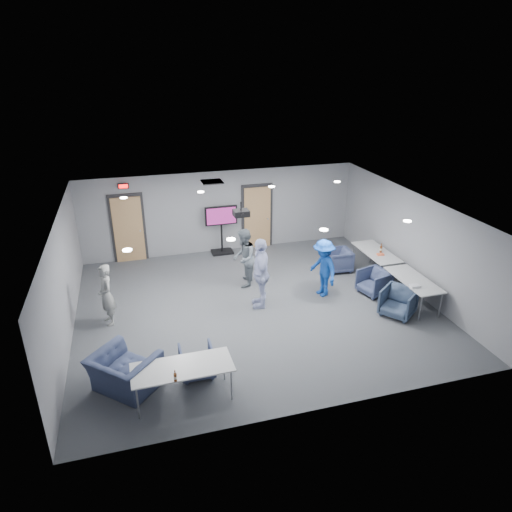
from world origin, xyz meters
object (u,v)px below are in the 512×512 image
object	(u,v)px
chair_front_a	(197,361)
person_c	(261,273)
chair_front_b	(125,372)
tv_stand	(221,227)
bottle_front	(175,377)
chair_right_b	(374,282)
chair_right_a	(338,260)
person_b	(244,258)
bottle_right	(381,249)
projector	(241,213)
person_d	(323,268)
person_a	(106,295)
table_right_b	(413,281)
table_right_a	(376,253)
table_front_left	(182,369)
chair_right_c	(398,302)

from	to	relation	value
chair_front_a	person_c	bearing A→B (deg)	-131.09
chair_front_b	tv_stand	distance (m)	6.97
person_c	bottle_front	xyz separation A→B (m)	(-2.58, -3.40, -0.13)
chair_right_b	tv_stand	bearing A→B (deg)	-154.58
chair_right_a	chair_right_b	world-z (taller)	chair_right_b
person_b	bottle_right	world-z (taller)	person_b
projector	chair_right_a	bearing A→B (deg)	13.78
person_d	bottle_right	xyz separation A→B (m)	(2.14, 0.69, 0.03)
person_d	projector	world-z (taller)	projector
person_a	bottle_front	bearing A→B (deg)	1.01
chair_front_b	person_b	bearing A→B (deg)	-88.83
person_c	chair_front_b	xyz separation A→B (m)	(-3.48, -2.42, -0.56)
chair_right_b	projector	size ratio (longest dim) A/B	1.92
table_right_b	bottle_right	size ratio (longest dim) A/B	6.34
person_c	table_right_b	distance (m)	3.98
table_right_a	tv_stand	size ratio (longest dim) A/B	1.11
chair_front_a	table_front_left	world-z (taller)	table_front_left
chair_right_a	tv_stand	size ratio (longest dim) A/B	0.46
table_right_a	bottle_front	size ratio (longest dim) A/B	7.74
bottle_front	tv_stand	xyz separation A→B (m)	(2.35, 7.13, 0.10)
person_a	chair_right_a	size ratio (longest dim) A/B	2.06
person_c	chair_right_a	bearing A→B (deg)	127.09
person_d	projector	distance (m)	2.71
person_d	chair_front_a	distance (m)	4.60
bottle_front	projector	distance (m)	4.83
chair_right_c	table_right_b	world-z (taller)	table_right_b
person_b	person_d	size ratio (longest dim) A/B	1.05
person_c	chair_right_c	distance (m)	3.53
chair_front_b	tv_stand	size ratio (longest dim) A/B	0.73
person_c	chair_right_c	world-z (taller)	person_c
chair_right_a	chair_right_b	distance (m)	1.66
chair_right_a	table_right_b	xyz separation A→B (m)	(0.96, -2.43, 0.34)
chair_right_b	chair_front_b	distance (m)	7.02
person_b	table_right_a	xyz separation A→B (m)	(3.96, -0.37, -0.16)
person_a	tv_stand	xyz separation A→B (m)	(3.58, 3.54, 0.14)
person_a	person_b	xyz separation A→B (m)	(3.69, 1.07, 0.07)
table_right_b	person_c	bearing A→B (deg)	75.10
chair_right_a	chair_front_b	size ratio (longest dim) A/B	0.63
chair_right_a	bottle_front	world-z (taller)	bottle_front
chair_right_a	chair_right_c	xyz separation A→B (m)	(0.31, -2.82, 0.02)
table_right_a	bottle_right	distance (m)	0.19
person_a	chair_right_c	xyz separation A→B (m)	(7.00, -1.60, -0.41)
table_right_b	projector	world-z (taller)	projector
person_a	table_right_b	distance (m)	7.75
person_c	chair_right_c	xyz separation A→B (m)	(3.19, -1.41, -0.58)
projector	tv_stand	bearing A→B (deg)	87.24
person_d	chair_right_b	world-z (taller)	person_d
person_b	chair_right_a	distance (m)	3.05
person_b	chair_front_b	size ratio (longest dim) A/B	1.42
person_a	bottle_front	xyz separation A→B (m)	(1.23, -3.59, 0.04)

